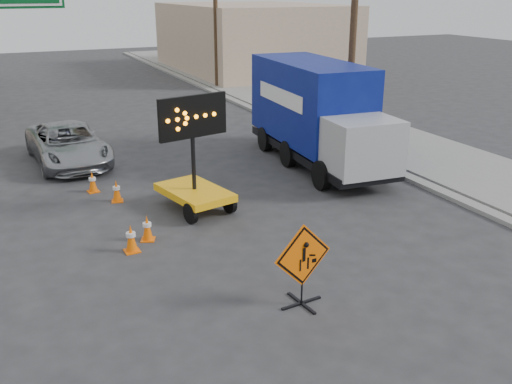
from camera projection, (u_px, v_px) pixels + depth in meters
ground at (285, 312)px, 10.66m from camera, size 100.00×100.00×0.00m
curb_right at (272, 117)px, 26.29m from camera, size 0.40×60.00×0.12m
sidewalk_right at (315, 113)px, 27.20m from camera, size 4.00×60.00×0.15m
building_right_far at (251, 38)px, 40.62m from camera, size 10.00×14.00×4.60m
utility_pole_near at (354, 17)px, 20.77m from camera, size 1.80×0.26×9.00m
utility_pole_far at (215, 6)px, 32.71m from camera, size 1.80×0.26×9.00m
construction_sign at (303, 263)px, 10.65m from camera, size 1.25×0.89×1.66m
arrow_board at (194, 185)px, 15.37m from camera, size 1.96×2.44×3.14m
pickup_truck at (68, 144)px, 19.48m from camera, size 2.56×4.97×1.34m
box_truck at (316, 119)px, 19.12m from camera, size 2.70×7.30×3.40m
cone_a at (131, 238)px, 13.01m from camera, size 0.36×0.36×0.67m
cone_b at (147, 228)px, 13.60m from camera, size 0.42×0.42×0.64m
cone_c at (117, 191)px, 16.08m from camera, size 0.38×0.38×0.63m
cone_d at (92, 182)px, 16.83m from camera, size 0.36×0.36×0.63m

